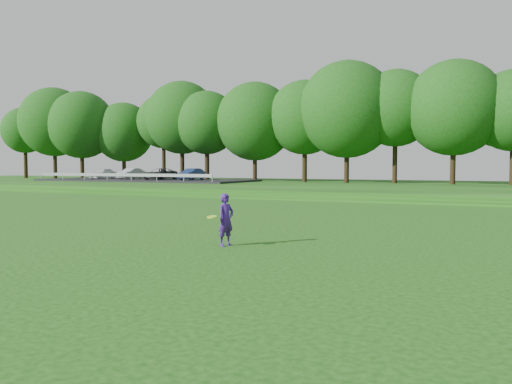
% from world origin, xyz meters
% --- Properties ---
extents(ground, '(140.00, 140.00, 0.00)m').
position_xyz_m(ground, '(0.00, 0.00, 0.00)').
color(ground, '#14440D').
rests_on(ground, ground).
extents(berm, '(130.00, 30.00, 0.60)m').
position_xyz_m(berm, '(0.00, 34.00, 0.30)').
color(berm, '#14440D').
rests_on(berm, ground).
extents(walking_path, '(130.00, 1.60, 0.04)m').
position_xyz_m(walking_path, '(0.00, 20.00, 0.02)').
color(walking_path, gray).
rests_on(walking_path, ground).
extents(treeline, '(104.00, 7.00, 15.00)m').
position_xyz_m(treeline, '(0.00, 38.00, 8.10)').
color(treeline, '#17420F').
rests_on(treeline, berm).
extents(parking_lot, '(24.00, 9.00, 1.38)m').
position_xyz_m(parking_lot, '(-23.90, 32.79, 0.99)').
color(parking_lot, black).
rests_on(parking_lot, berm).
extents(woman, '(0.55, 0.92, 1.47)m').
position_xyz_m(woman, '(3.82, 1.34, 0.74)').
color(woman, '#3F1B7A').
rests_on(woman, ground).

